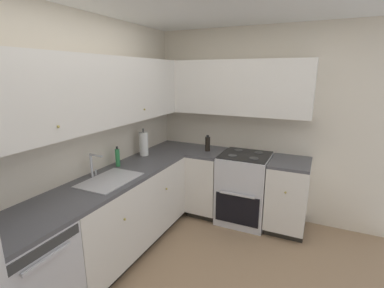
{
  "coord_description": "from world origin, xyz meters",
  "views": [
    {
      "loc": [
        -1.76,
        -0.63,
        1.93
      ],
      "look_at": [
        1.01,
        0.66,
        1.14
      ],
      "focal_mm": 26.02,
      "sensor_mm": 36.0,
      "label": 1
    }
  ],
  "objects_px": {
    "paper_towel_roll": "(144,144)",
    "oil_bottle": "(208,144)",
    "dishwasher": "(23,284)",
    "oven_range": "(244,187)",
    "soap_bottle": "(118,157)"
  },
  "relations": [
    {
      "from": "paper_towel_roll",
      "to": "oil_bottle",
      "type": "bearing_deg",
      "value": -51.3
    },
    {
      "from": "oven_range",
      "to": "soap_bottle",
      "type": "xyz_separation_m",
      "value": [
        -1.03,
        1.2,
        0.55
      ]
    },
    {
      "from": "dishwasher",
      "to": "paper_towel_roll",
      "type": "height_order",
      "value": "paper_towel_roll"
    },
    {
      "from": "oven_range",
      "to": "oil_bottle",
      "type": "height_order",
      "value": "oil_bottle"
    },
    {
      "from": "dishwasher",
      "to": "oil_bottle",
      "type": "distance_m",
      "value": 2.46
    },
    {
      "from": "oven_range",
      "to": "paper_towel_roll",
      "type": "relative_size",
      "value": 2.94
    },
    {
      "from": "soap_bottle",
      "to": "dishwasher",
      "type": "bearing_deg",
      "value": -172.23
    },
    {
      "from": "paper_towel_roll",
      "to": "dishwasher",
      "type": "bearing_deg",
      "value": -174.92
    },
    {
      "from": "dishwasher",
      "to": "paper_towel_roll",
      "type": "relative_size",
      "value": 2.42
    },
    {
      "from": "dishwasher",
      "to": "oil_bottle",
      "type": "relative_size",
      "value": 4.0
    },
    {
      "from": "dishwasher",
      "to": "oven_range",
      "type": "relative_size",
      "value": 0.82
    },
    {
      "from": "dishwasher",
      "to": "oven_range",
      "type": "height_order",
      "value": "oven_range"
    },
    {
      "from": "oven_range",
      "to": "dishwasher",
      "type": "bearing_deg",
      "value": 156.56
    },
    {
      "from": "dishwasher",
      "to": "soap_bottle",
      "type": "xyz_separation_m",
      "value": [
        1.32,
        0.18,
        0.57
      ]
    },
    {
      "from": "oil_bottle",
      "to": "paper_towel_roll",
      "type": "bearing_deg",
      "value": 128.7
    }
  ]
}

